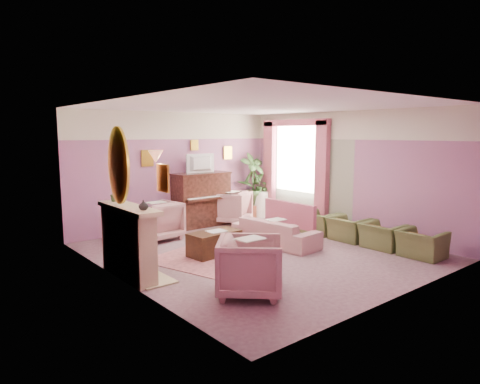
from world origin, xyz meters
TOP-DOWN VIEW (x-y plane):
  - floor at (0.00, 0.00)m, footprint 5.50×6.00m
  - ceiling at (0.00, 0.00)m, footprint 5.50×6.00m
  - wall_back at (0.00, 3.00)m, footprint 5.50×0.02m
  - wall_front at (0.00, -3.00)m, footprint 5.50×0.02m
  - wall_left at (-2.75, 0.00)m, footprint 0.02×6.00m
  - wall_right at (2.75, 0.00)m, footprint 0.02×6.00m
  - picture_rail_band at (0.00, 2.99)m, footprint 5.50×0.01m
  - stripe_panel at (2.73, 1.30)m, footprint 0.01×3.00m
  - fireplace_surround at (-2.59, 0.20)m, footprint 0.30×1.40m
  - fireplace_inset at (-2.49, 0.20)m, footprint 0.18×0.72m
  - fire_ember at (-2.45, 0.20)m, footprint 0.06×0.54m
  - mantel_shelf at (-2.56, 0.20)m, footprint 0.40×1.55m
  - hearth at (-2.39, 0.20)m, footprint 0.55×1.50m
  - mirror_frame at (-2.70, 0.20)m, footprint 0.04×0.72m
  - mirror_glass at (-2.67, 0.20)m, footprint 0.01×0.60m
  - sconce_shade at (-2.62, -0.85)m, footprint 0.20×0.20m
  - piano at (0.50, 2.68)m, footprint 1.40×0.60m
  - piano_keyshelf at (0.50, 2.33)m, footprint 1.30×0.12m
  - piano_keys at (0.50, 2.33)m, footprint 1.20×0.08m
  - piano_top at (0.50, 2.68)m, footprint 1.45×0.65m
  - television at (0.50, 2.63)m, footprint 0.80×0.12m
  - print_back_left at (-0.80, 2.96)m, footprint 0.30×0.03m
  - print_back_right at (1.55, 2.96)m, footprint 0.26×0.03m
  - print_back_mid at (0.50, 2.96)m, footprint 0.22×0.03m
  - print_left_wall at (-2.71, -1.20)m, footprint 0.03×0.28m
  - window_blind at (2.70, 1.55)m, footprint 0.03×1.40m
  - curtain_left at (2.62, 0.63)m, footprint 0.16×0.34m
  - curtain_right at (2.62, 2.47)m, footprint 0.16×0.34m
  - pelmet at (2.62, 1.55)m, footprint 0.16×2.20m
  - mantel_plant at (-2.55, 0.75)m, footprint 0.16×0.16m
  - mantel_vase at (-2.55, -0.30)m, footprint 0.16×0.16m
  - area_rug at (-0.64, 0.35)m, footprint 2.91×2.44m
  - coffee_table at (-0.79, 0.35)m, footprint 1.04×0.58m
  - table_paper at (-0.74, 0.35)m, footprint 0.35×0.28m
  - sofa at (0.62, 0.15)m, footprint 0.62×1.86m
  - sofa_throw at (1.02, 0.15)m, footprint 0.09×1.41m
  - floral_armchair_left at (-1.06, 2.10)m, footprint 0.88×0.88m
  - floral_armchair_right at (1.23, 2.43)m, footprint 0.88×0.88m
  - floral_armchair_front at (-1.57, -1.61)m, footprint 0.88×0.88m
  - olive_chair_a at (2.08, -2.22)m, footprint 0.55×0.79m
  - olive_chair_b at (2.08, -1.40)m, footprint 0.55×0.79m
  - olive_chair_c at (2.08, -0.58)m, footprint 0.55×0.79m
  - olive_chair_d at (2.08, 0.24)m, footprint 0.55×0.79m
  - side_table at (2.39, 2.64)m, footprint 0.52×0.52m
  - side_plant_big at (2.39, 2.64)m, footprint 0.30×0.30m
  - side_plant_small at (2.51, 2.54)m, footprint 0.16×0.16m
  - palm_pot at (2.18, 2.67)m, footprint 0.34×0.34m
  - palm_plant at (2.18, 2.67)m, footprint 0.76×0.76m

SIDE VIEW (x-z plane):
  - floor at x=0.00m, z-range -0.01..0.01m
  - area_rug at x=-0.64m, z-range 0.00..0.01m
  - hearth at x=-2.39m, z-range 0.00..0.02m
  - palm_pot at x=2.18m, z-range 0.00..0.34m
  - fire_ember at x=-2.45m, z-range 0.17..0.27m
  - coffee_table at x=-0.79m, z-range 0.00..0.45m
  - olive_chair_a at x=2.08m, z-range 0.00..0.68m
  - olive_chair_b at x=2.08m, z-range 0.00..0.68m
  - olive_chair_c at x=2.08m, z-range 0.00..0.68m
  - olive_chair_d at x=2.08m, z-range 0.00..0.68m
  - side_table at x=2.39m, z-range 0.00..0.70m
  - sofa at x=0.62m, z-range 0.00..0.75m
  - fireplace_inset at x=-2.49m, z-range 0.06..0.74m
  - table_paper at x=-0.74m, z-range 0.45..0.46m
  - floral_armchair_left at x=-1.06m, z-range 0.00..0.92m
  - floral_armchair_right at x=1.23m, z-range 0.00..0.92m
  - floral_armchair_front at x=-1.57m, z-range 0.00..0.92m
  - fireplace_surround at x=-2.59m, z-range 0.00..1.10m
  - sofa_throw at x=1.02m, z-range 0.34..0.86m
  - piano at x=0.50m, z-range 0.00..1.30m
  - piano_keyshelf at x=0.50m, z-range 0.69..0.75m
  - piano_keys at x=0.50m, z-range 0.75..0.77m
  - side_plant_small at x=2.51m, z-range 0.70..0.98m
  - side_plant_big at x=2.39m, z-range 0.70..1.04m
  - palm_plant at x=2.18m, z-range 0.34..1.78m
  - stripe_panel at x=2.73m, z-range 0.00..2.15m
  - mantel_shelf at x=-2.56m, z-range 1.09..1.16m
  - mantel_vase at x=-2.55m, z-range 1.15..1.31m
  - mantel_plant at x=-2.55m, z-range 1.15..1.43m
  - curtain_left at x=2.62m, z-range 0.00..2.60m
  - curtain_right at x=2.62m, z-range 0.00..2.60m
  - piano_top at x=0.50m, z-range 1.29..1.33m
  - wall_back at x=0.00m, z-range 0.00..2.80m
  - wall_front at x=0.00m, z-range 0.00..2.80m
  - wall_left at x=-2.75m, z-range 0.00..2.80m
  - wall_right at x=2.75m, z-range 0.00..2.80m
  - television at x=0.50m, z-range 1.36..1.84m
  - window_blind at x=2.70m, z-range 0.80..2.60m
  - print_back_left at x=-0.80m, z-range 1.53..1.91m
  - print_left_wall at x=-2.71m, z-range 1.54..1.90m
  - print_back_right at x=1.55m, z-range 1.61..1.95m
  - mirror_frame at x=-2.70m, z-range 1.20..2.40m
  - mirror_glass at x=-2.67m, z-range 1.27..2.33m
  - sconce_shade at x=-2.62m, z-range 1.90..2.06m
  - print_back_mid at x=0.50m, z-range 1.87..2.13m
  - picture_rail_band at x=0.00m, z-range 2.15..2.80m
  - pelmet at x=2.62m, z-range 2.48..2.64m
  - ceiling at x=0.00m, z-range 2.79..2.80m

